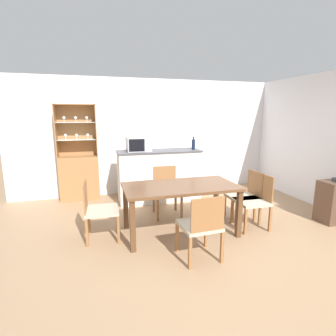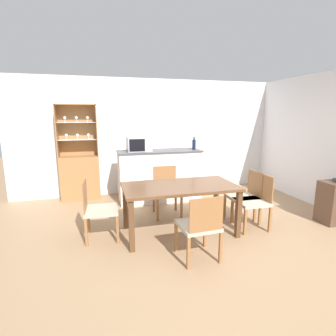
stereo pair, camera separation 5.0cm
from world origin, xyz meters
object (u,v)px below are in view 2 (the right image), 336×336
at_px(dining_table, 180,191).
at_px(dining_chair_head_far, 167,191).
at_px(dining_chair_head_near, 199,226).
at_px(wine_bottle, 194,144).
at_px(dining_chair_side_left_far, 98,209).
at_px(display_cabinet, 80,171).
at_px(microwave, 139,144).
at_px(dining_chair_side_right_far, 245,196).
at_px(dining_chair_side_right_near, 254,201).

relative_size(dining_table, dining_chair_head_far, 1.95).
relative_size(dining_chair_head_near, wine_bottle, 3.18).
xyz_separation_m(dining_table, dining_chair_head_near, (0.00, -0.78, -0.21)).
relative_size(dining_table, dining_chair_side_left_far, 1.95).
relative_size(dining_chair_head_far, wine_bottle, 3.18).
distance_m(display_cabinet, dining_chair_side_left_far, 2.04).
relative_size(dining_chair_side_left_far, microwave, 1.81).
xyz_separation_m(display_cabinet, wine_bottle, (2.34, -0.57, 0.56)).
distance_m(dining_table, microwave, 1.76).
relative_size(dining_chair_side_right_far, microwave, 1.81).
distance_m(display_cabinet, microwave, 1.42).
bearing_deg(microwave, dining_chair_head_far, -68.44).
height_order(display_cabinet, dining_chair_side_left_far, display_cabinet).
bearing_deg(dining_chair_side_left_far, dining_chair_side_right_near, 86.91).
bearing_deg(dining_chair_head_near, microwave, 95.07).
bearing_deg(display_cabinet, dining_chair_head_near, -62.34).
relative_size(display_cabinet, dining_chair_side_left_far, 2.31).
bearing_deg(microwave, dining_table, -78.34).
distance_m(dining_chair_head_near, microwave, 2.56).
height_order(dining_chair_head_far, dining_chair_side_right_far, same).
bearing_deg(dining_chair_side_left_far, dining_table, 86.88).
height_order(dining_chair_side_right_far, wine_bottle, wine_bottle).
height_order(dining_chair_head_far, dining_chair_head_near, same).
xyz_separation_m(dining_chair_side_left_far, dining_chair_head_far, (1.19, 0.65, 0.00)).
xyz_separation_m(dining_chair_head_far, dining_chair_side_right_near, (1.18, -0.91, 0.00)).
height_order(microwave, wine_bottle, microwave).
height_order(dining_chair_side_right_near, dining_chair_head_near, same).
relative_size(microwave, wine_bottle, 1.76).
bearing_deg(dining_chair_side_right_near, display_cabinet, 51.80).
bearing_deg(dining_chair_side_right_near, microwave, 42.38).
bearing_deg(wine_bottle, display_cabinet, 166.32).
height_order(dining_chair_side_right_far, microwave, microwave).
xyz_separation_m(display_cabinet, dining_chair_head_near, (1.53, -2.92, -0.16)).
bearing_deg(dining_table, dining_chair_head_far, 89.81).
xyz_separation_m(dining_chair_head_far, wine_bottle, (0.81, 0.79, 0.72)).
xyz_separation_m(display_cabinet, dining_chair_head_far, (1.53, -1.36, -0.16)).
xyz_separation_m(dining_chair_side_left_far, wine_bottle, (1.99, 1.44, 0.72)).
height_order(display_cabinet, dining_table, display_cabinet).
distance_m(dining_chair_side_right_near, wine_bottle, 1.88).
bearing_deg(dining_chair_head_far, wine_bottle, -132.39).
bearing_deg(dining_chair_head_near, dining_chair_side_left_far, 139.51).
bearing_deg(dining_chair_side_left_far, dining_chair_side_right_far, 93.15).
bearing_deg(dining_chair_side_right_near, dining_chair_side_right_far, 1.75).
xyz_separation_m(microwave, wine_bottle, (1.15, -0.07, -0.03)).
xyz_separation_m(display_cabinet, dining_chair_side_left_far, (0.34, -2.01, -0.16)).
xyz_separation_m(dining_chair_head_far, dining_chair_side_right_far, (1.18, -0.65, 0.00)).
distance_m(dining_table, dining_chair_side_right_near, 1.21).
bearing_deg(dining_chair_head_far, dining_chair_head_near, 93.21).
distance_m(dining_chair_side_left_far, wine_bottle, 2.56).
bearing_deg(dining_chair_side_right_far, dining_chair_head_near, 129.55).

